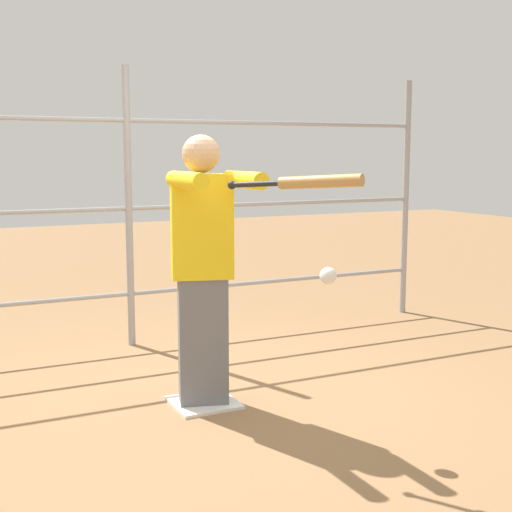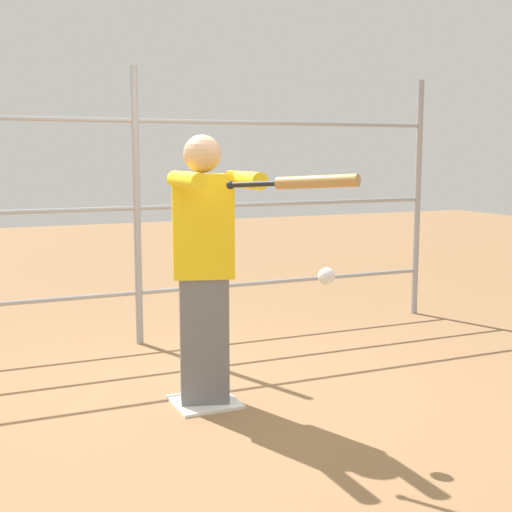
# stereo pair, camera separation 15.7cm
# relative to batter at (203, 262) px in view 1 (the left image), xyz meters

# --- Properties ---
(ground_plane) EXTENTS (24.00, 24.00, 0.00)m
(ground_plane) POSITION_rel_batter_xyz_m (0.00, -0.02, -0.92)
(ground_plane) COLOR olive
(home_plate) EXTENTS (0.40, 0.40, 0.02)m
(home_plate) POSITION_rel_batter_xyz_m (0.00, -0.02, -0.91)
(home_plate) COLOR white
(home_plate) RESTS_ON ground
(fence_backstop) EXTENTS (5.68, 0.06, 2.29)m
(fence_backstop) POSITION_rel_batter_xyz_m (0.00, -1.62, 0.22)
(fence_backstop) COLOR #939399
(fence_backstop) RESTS_ON ground
(batter) EXTENTS (0.42, 0.66, 1.70)m
(batter) POSITION_rel_batter_xyz_m (0.00, 0.00, 0.00)
(batter) COLOR slate
(batter) RESTS_ON ground
(baseball_bat_swinging) EXTENTS (0.47, 0.71, 0.10)m
(baseball_bat_swinging) POSITION_rel_batter_xyz_m (-0.25, 0.84, 0.52)
(baseball_bat_swinging) COLOR black
(softball_in_flight) EXTENTS (0.10, 0.10, 0.10)m
(softball_in_flight) POSITION_rel_batter_xyz_m (-0.45, 0.73, -0.00)
(softball_in_flight) COLOR white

